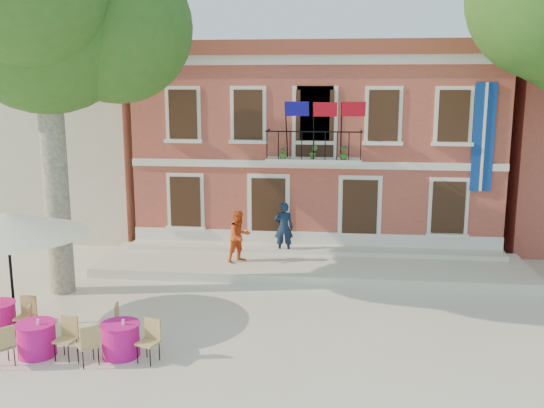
% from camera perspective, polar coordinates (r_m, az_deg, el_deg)
% --- Properties ---
extents(ground, '(90.00, 90.00, 0.00)m').
position_cam_1_polar(ground, '(16.29, -4.33, -10.56)').
color(ground, beige).
rests_on(ground, ground).
extents(main_building, '(13.50, 9.59, 7.50)m').
position_cam_1_polar(main_building, '(24.95, 4.45, 6.00)').
color(main_building, '#A85B3C').
rests_on(main_building, ground).
extents(neighbor_west, '(9.40, 9.40, 6.40)m').
position_cam_1_polar(neighbor_west, '(28.82, -19.08, 4.99)').
color(neighbor_west, beige).
rests_on(neighbor_west, ground).
extents(terrace, '(14.00, 3.40, 0.30)m').
position_cam_1_polar(terrace, '(20.15, 3.67, -5.79)').
color(terrace, silver).
rests_on(terrace, ground).
extents(plane_tree_west, '(5.40, 5.40, 10.60)m').
position_cam_1_polar(plane_tree_west, '(18.27, -20.66, 16.08)').
color(plane_tree_west, '#A59E84').
rests_on(plane_tree_west, ground).
extents(patio_umbrella, '(3.93, 3.93, 2.92)m').
position_cam_1_polar(patio_umbrella, '(16.37, -23.69, -1.76)').
color(patio_umbrella, black).
rests_on(patio_umbrella, ground).
extents(pedestrian_navy, '(0.68, 0.47, 1.79)m').
position_cam_1_polar(pedestrian_navy, '(20.81, 1.11, -2.24)').
color(pedestrian_navy, '#101F37').
rests_on(pedestrian_navy, terrace).
extents(pedestrian_orange, '(1.05, 1.04, 1.71)m').
position_cam_1_polar(pedestrian_orange, '(19.83, -3.08, -3.06)').
color(pedestrian_orange, '#D74919').
rests_on(pedestrian_orange, terrace).
extents(cafe_table_0, '(1.74, 1.85, 0.95)m').
position_cam_1_polar(cafe_table_0, '(14.95, -21.30, -11.62)').
color(cafe_table_0, '#E71589').
rests_on(cafe_table_0, ground).
extents(cafe_table_1, '(1.83, 1.78, 0.95)m').
position_cam_1_polar(cafe_table_1, '(14.36, -14.06, -12.13)').
color(cafe_table_1, '#E71589').
rests_on(cafe_table_1, ground).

